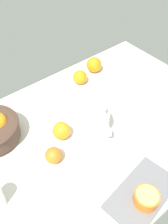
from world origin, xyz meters
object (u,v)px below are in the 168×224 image
Objects in this scene: juice_pitcher at (97,123)px; cutting_board at (142,194)px; loose_orange_3 at (61,131)px; loose_orange_1 at (94,65)px; loose_orange_2 at (53,155)px; orange_half_0 at (146,198)px; loose_orange_0 at (80,77)px.

cutting_board is (-6.49, -30.91, -4.86)cm from juice_pitcher.
juice_pitcher is at bearing -28.74° from loose_orange_3.
loose_orange_3 is (-39.13, -25.76, -0.30)cm from loose_orange_1.
loose_orange_3 is (9.02, 7.55, 0.47)cm from loose_orange_2.
loose_orange_3 reaches higher than orange_half_0.
juice_pitcher reaches higher than loose_orange_2.
juice_pitcher is at bearing -115.91° from loose_orange_0.
loose_orange_0 reaches higher than orange_half_0.
loose_orange_2 is (-36.36, -30.22, -0.29)cm from loose_orange_0.
juice_pitcher is 31.96cm from cutting_board.
loose_orange_3 is (-12.89, 7.07, -2.03)cm from juice_pitcher.
loose_orange_2 is at bearing -145.33° from loose_orange_1.
loose_orange_0 is at bearing 39.67° from loose_orange_3.
orange_half_0 is at bearing -83.17° from loose_orange_3.
loose_orange_0 is 35.52cm from loose_orange_3.
loose_orange_1 is at bearing 62.81° from cutting_board.
loose_orange_2 is 11.77cm from loose_orange_3.
cutting_board is 3.72× the size of loose_orange_0.
orange_half_0 is 67.11cm from loose_orange_0.
cutting_board is 3.54× the size of loose_orange_3.
cutting_board is 3.16× the size of orange_half_0.
loose_orange_3 is at bearing 151.26° from juice_pitcher.
juice_pitcher is 0.60× the size of cutting_board.
juice_pitcher is 1.90× the size of orange_half_0.
orange_half_0 is at bearing -109.57° from loose_orange_0.
loose_orange_3 is (-4.85, 40.55, -0.27)cm from orange_half_0.
cutting_board is at bearing 59.14° from orange_half_0.
loose_orange_0 is 0.95× the size of loose_orange_3.
loose_orange_1 is (11.79, 3.09, 0.47)cm from loose_orange_0.
loose_orange_1 is 58.55cm from loose_orange_2.
loose_orange_2 reaches higher than orange_half_0.
loose_orange_0 is (14.45, 29.74, -2.21)cm from juice_pitcher.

